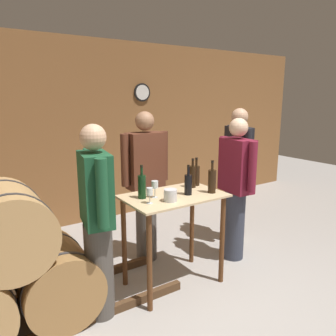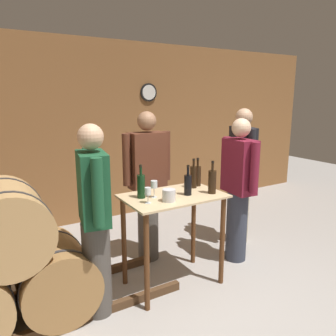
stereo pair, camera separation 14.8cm
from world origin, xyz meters
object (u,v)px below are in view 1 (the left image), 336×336
Objects in this scene: wine_bottle_far_left at (142,186)px; wine_bottle_far_right at (196,175)px; wine_glass_near_center at (155,185)px; person_host at (97,220)px; wine_bottle_left at (188,184)px; person_visitor_bearded at (237,172)px; wine_glass_near_left at (150,192)px; person_visitor_with_scarf at (146,184)px; wine_bottle_center at (193,176)px; person_visitor_near_door at (236,187)px; ice_bucket at (170,195)px; wine_bottle_right at (212,181)px.

wine_bottle_far_left reaches higher than wine_bottle_far_right.
wine_glass_near_center is 0.65m from person_host.
person_visitor_bearded is (1.16, 0.48, -0.13)m from wine_bottle_left.
wine_glass_near_left is at bearing -176.71° from wine_bottle_left.
wine_bottle_left is 0.70m from person_visitor_with_scarf.
person_host reaches higher than wine_bottle_center.
person_visitor_near_door is (0.87, -0.55, -0.04)m from person_visitor_with_scarf.
person_visitor_bearded is at bearing 22.76° from wine_bottle_left.
wine_glass_near_left is 0.18m from wine_glass_near_center.
person_visitor_near_door is at bearing 9.54° from wine_bottle_left.
person_visitor_bearded reaches higher than wine_glass_near_center.
person_visitor_with_scarf is at bearing 171.21° from person_visitor_bearded.
wine_bottle_center is at bearing 43.12° from wine_bottle_left.
wine_bottle_left is 2.43× the size of ice_bucket.
person_visitor_near_door is (0.59, -0.05, -0.20)m from wine_bottle_center.
wine_bottle_far_right is 0.60m from person_visitor_with_scarf.
wine_bottle_far_right is 0.18× the size of person_visitor_near_door.
person_visitor_with_scarf is at bearing 97.59° from wine_bottle_left.
wine_glass_near_center is (-0.55, 0.18, -0.00)m from wine_bottle_right.
person_visitor_with_scarf is at bearing 148.03° from person_visitor_near_door.
wine_bottle_left is at bearing -18.64° from wine_bottle_far_left.
ice_bucket is at bearing -150.71° from wine_bottle_far_right.
person_visitor_with_scarf is at bearing 68.47° from wine_glass_near_center.
person_visitor_bearded reaches higher than person_visitor_with_scarf.
wine_glass_near_center is (0.11, -0.05, 0.00)m from wine_bottle_far_left.
wine_bottle_right is 2.24× the size of wine_glass_near_left.
wine_bottle_center is 0.53m from ice_bucket.
wine_bottle_center is at bearing -162.53° from person_visitor_bearded.
wine_bottle_far_left is 0.19× the size of person_visitor_near_door.
wine_glass_near_center is (-0.60, -0.13, 0.00)m from wine_bottle_far_right.
wine_bottle_center is 0.26m from wine_bottle_right.
person_visitor_bearded reaches higher than wine_glass_near_left.
wine_bottle_far_right is 1.24m from person_host.
person_visitor_with_scarf is (0.23, 0.58, -0.15)m from wine_glass_near_center.
person_host reaches higher than wine_bottle_far_right.
wine_bottle_far_right is at bearing 82.06° from wine_bottle_right.
wine_bottle_center is 1.91× the size of wine_glass_near_center.
wine_bottle_center is 2.55× the size of ice_bucket.
wine_glass_near_left is at bearing 175.62° from wine_bottle_right.
person_visitor_near_door is (1.10, 0.03, -0.19)m from wine_glass_near_center.
ice_bucket is (0.19, -0.05, -0.05)m from wine_glass_near_left.
wine_bottle_far_right reaches higher than ice_bucket.
person_visitor_near_door reaches higher than wine_bottle_left.
person_visitor_near_door is at bearing 11.31° from ice_bucket.
person_visitor_near_door is at bearing 1.80° from wine_glass_near_center.
wine_bottle_center is at bearing 3.37° from wine_bottle_far_left.
wine_bottle_center is 0.62m from person_visitor_near_door.
wine_glass_near_left is at bearing -136.46° from wine_glass_near_center.
wine_bottle_right is 0.69m from wine_glass_near_left.
ice_bucket is 0.07× the size of person_visitor_bearded.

